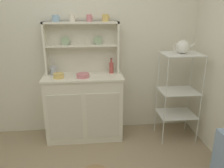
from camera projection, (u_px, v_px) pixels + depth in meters
The scene contains 13 objects.
wall_back at pixel (80, 44), 3.03m from camera, with size 3.84×0.05×2.50m, color silver.
hutch_cabinet at pixel (84, 106), 3.04m from camera, with size 1.02×0.45×0.88m.
hutch_shelf_unit at pixel (82, 43), 2.94m from camera, with size 0.95×0.18×0.66m.
bakers_rack at pixel (179, 86), 2.93m from camera, with size 0.48×0.38×1.17m.
cup_sky_0 at pixel (56, 18), 2.77m from camera, with size 0.09×0.08×0.08m.
cup_cream_1 at pixel (72, 18), 2.79m from camera, with size 0.09×0.07×0.09m.
cup_rose_2 at pixel (89, 18), 2.81m from camera, with size 0.08×0.07×0.09m.
cup_gold_3 at pixel (105, 18), 2.83m from camera, with size 0.09×0.08×0.09m.
bowl_mixing_large at pixel (59, 76), 2.80m from camera, with size 0.13×0.13×0.06m, color #DBB760.
bowl_floral_medium at pixel (83, 75), 2.83m from camera, with size 0.16×0.16×0.05m, color #D17A84.
jam_bottle at pixel (111, 67), 3.00m from camera, with size 0.06×0.06×0.20m.
utensil_jar at pixel (54, 70), 2.92m from camera, with size 0.08×0.08×0.23m.
porcelain_teapot at pixel (183, 47), 2.77m from camera, with size 0.25×0.16×0.19m.
Camera 1 is at (0.11, -1.45, 1.70)m, focal length 36.27 mm.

